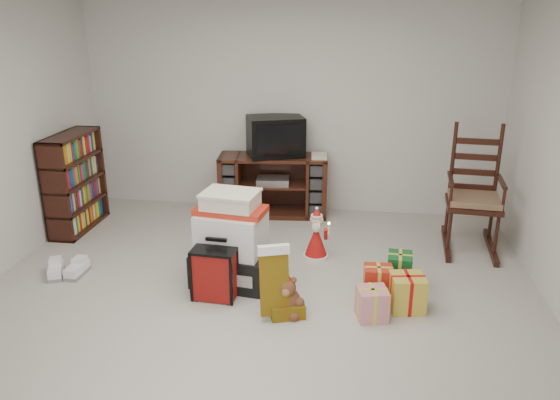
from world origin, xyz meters
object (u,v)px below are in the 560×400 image
object	(u,v)px
bookshelf	(75,184)
gift_cluster	(389,290)
sneaker_pair	(66,270)
mrs_claus_figurine	(213,236)
crt_television	(275,136)
gift_pile	(232,244)
santa_figurine	(316,239)
tv_stand	(273,185)
rocking_chair	(472,205)
red_suitcase	(214,274)
teddy_bear	(287,298)

from	to	relation	value
bookshelf	gift_cluster	bearing A→B (deg)	-19.79
bookshelf	sneaker_pair	world-z (taller)	bookshelf
mrs_claus_figurine	crt_television	bearing A→B (deg)	70.92
sneaker_pair	gift_cluster	world-z (taller)	gift_cluster
gift_pile	sneaker_pair	bearing A→B (deg)	-168.66
gift_cluster	crt_television	xyz separation A→B (m)	(-1.29, 2.03, 0.85)
santa_figurine	sneaker_pair	distance (m)	2.43
tv_stand	gift_pile	xyz separation A→B (m)	(-0.10, -1.81, 0.01)
tv_stand	rocking_chair	world-z (taller)	rocking_chair
sneaker_pair	crt_television	bearing A→B (deg)	34.33
tv_stand	santa_figurine	distance (m)	1.35
gift_pile	santa_figurine	xyz separation A→B (m)	(0.72, 0.63, -0.17)
rocking_chair	tv_stand	bearing A→B (deg)	168.44
rocking_chair	bookshelf	bearing A→B (deg)	-173.77
tv_stand	red_suitcase	world-z (taller)	tv_stand
teddy_bear	crt_television	distance (m)	2.51
red_suitcase	santa_figurine	bearing A→B (deg)	53.95
bookshelf	red_suitcase	size ratio (longest dim) A/B	2.02
bookshelf	gift_cluster	size ratio (longest dim) A/B	1.34
gift_pile	teddy_bear	size ratio (longest dim) A/B	2.54
gift_cluster	teddy_bear	bearing A→B (deg)	-160.26
gift_cluster	red_suitcase	bearing A→B (deg)	-174.61
tv_stand	sneaker_pair	world-z (taller)	tv_stand
mrs_claus_figurine	crt_television	xyz separation A→B (m)	(0.45, 1.30, 0.76)
bookshelf	teddy_bear	distance (m)	3.06
sneaker_pair	crt_television	world-z (taller)	crt_television
gift_pile	sneaker_pair	world-z (taller)	gift_pile
red_suitcase	gift_cluster	bearing A→B (deg)	9.33
santa_figurine	gift_cluster	world-z (taller)	santa_figurine
red_suitcase	gift_cluster	size ratio (longest dim) A/B	0.66
gift_pile	sneaker_pair	distance (m)	1.63
tv_stand	santa_figurine	size ratio (longest dim) A/B	2.48
rocking_chair	sneaker_pair	distance (m)	4.12
sneaker_pair	tv_stand	bearing A→B (deg)	34.34
tv_stand	rocking_chair	size ratio (longest dim) A/B	0.99
tv_stand	sneaker_pair	distance (m)	2.58
red_suitcase	teddy_bear	bearing A→B (deg)	-9.94
teddy_bear	santa_figurine	distance (m)	1.13
tv_stand	gift_cluster	bearing A→B (deg)	-61.99
tv_stand	crt_television	xyz separation A→B (m)	(0.02, 0.03, 0.60)
rocking_chair	gift_pile	size ratio (longest dim) A/B	1.57
mrs_claus_figurine	bookshelf	bearing A→B (deg)	163.19
gift_pile	crt_television	xyz separation A→B (m)	(0.13, 1.84, 0.60)
gift_pile	gift_cluster	distance (m)	1.45
bookshelf	rocking_chair	distance (m)	4.36
gift_cluster	tv_stand	bearing A→B (deg)	123.29
gift_pile	sneaker_pair	size ratio (longest dim) A/B	2.23
bookshelf	tv_stand	bearing A→B (deg)	19.39
gift_pile	gift_cluster	size ratio (longest dim) A/B	1.04
rocking_chair	gift_cluster	distance (m)	1.65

